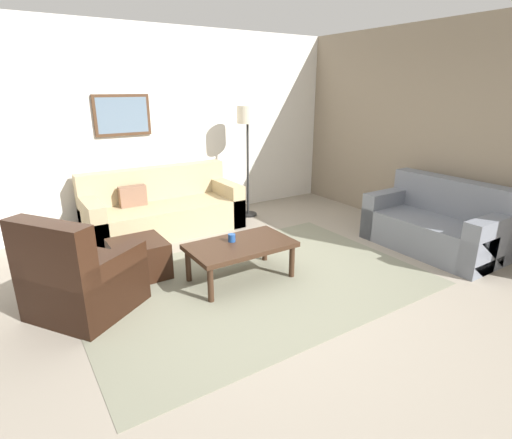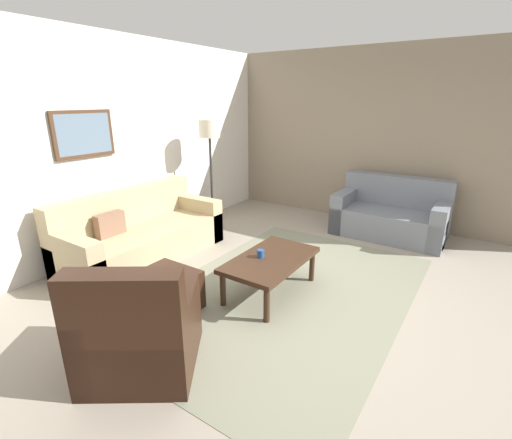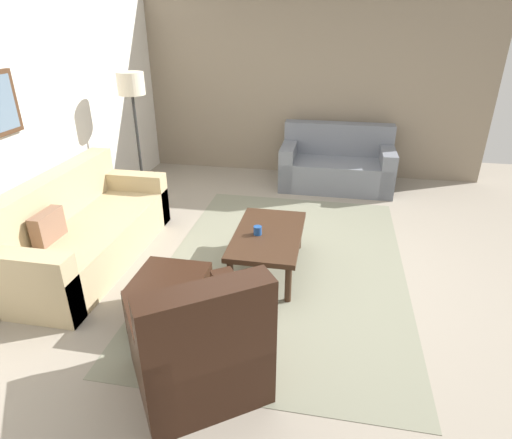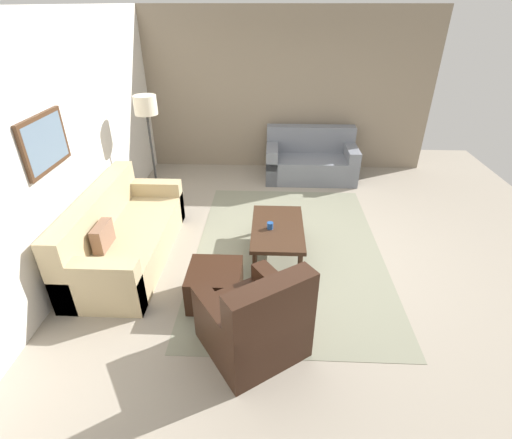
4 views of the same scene
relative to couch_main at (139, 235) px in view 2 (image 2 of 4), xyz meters
The scene contains 12 objects.
ground_plane 2.13m from the couch_main, 83.48° to the right, with size 8.00×8.00×0.00m, color gray.
rear_partition 1.24m from the couch_main, 64.66° to the left, with size 6.00×0.12×2.80m, color silver.
stone_feature_panel 4.01m from the couch_main, 32.88° to the right, with size 0.12×5.20×2.80m, color gray.
area_rug 2.13m from the couch_main, 83.48° to the right, with size 3.51×2.38×0.01m, color gray.
couch_main is the anchor object (origin of this frame).
couch_loveseat 3.72m from the couch_main, 43.41° to the right, with size 0.87×1.60×0.88m.
armchair_leather 2.25m from the couch_main, 129.14° to the right, with size 1.11×1.11×0.95m.
ottoman 1.47m from the couch_main, 120.04° to the right, with size 0.56×0.56×0.40m, color black.
coffee_table 1.95m from the couch_main, 85.56° to the right, with size 1.10×0.64×0.41m.
cup 1.86m from the couch_main, 86.87° to the right, with size 0.08×0.08×0.08m, color #1E478C.
lamp_standing 1.79m from the couch_main, ahead, with size 0.32×0.32×1.71m.
framed_artwork 1.41m from the couch_main, 126.02° to the left, with size 0.76×0.04×0.55m.
Camera 2 is at (-3.07, -1.64, 2.00)m, focal length 25.28 mm.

